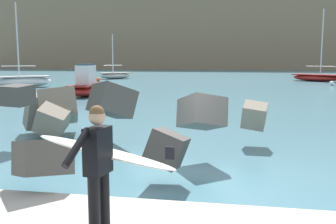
{
  "coord_description": "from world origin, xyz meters",
  "views": [
    {
      "loc": [
        1.28,
        -7.88,
        2.6
      ],
      "look_at": [
        -0.21,
        0.5,
        1.4
      ],
      "focal_mm": 41.29,
      "sensor_mm": 36.0,
      "label": 1
    }
  ],
  "objects_px": {
    "boat_near_right": "(24,81)",
    "mooring_buoy_middle": "(98,80)",
    "boat_near_left": "(88,86)",
    "boat_mid_centre": "(317,77)",
    "mooring_buoy_inner": "(332,83)",
    "surfer_with_board": "(100,161)",
    "boat_mid_left": "(115,75)"
  },
  "relations": [
    {
      "from": "boat_near_left",
      "to": "boat_mid_left",
      "type": "height_order",
      "value": "boat_mid_left"
    },
    {
      "from": "surfer_with_board",
      "to": "boat_mid_left",
      "type": "height_order",
      "value": "boat_mid_left"
    },
    {
      "from": "surfer_with_board",
      "to": "boat_near_right",
      "type": "distance_m",
      "value": 31.65
    },
    {
      "from": "surfer_with_board",
      "to": "mooring_buoy_inner",
      "type": "height_order",
      "value": "surfer_with_board"
    },
    {
      "from": "boat_mid_left",
      "to": "boat_mid_centre",
      "type": "relative_size",
      "value": 0.69
    },
    {
      "from": "boat_near_right",
      "to": "boat_near_left",
      "type": "bearing_deg",
      "value": -36.79
    },
    {
      "from": "boat_near_left",
      "to": "boat_near_right",
      "type": "relative_size",
      "value": 0.59
    },
    {
      "from": "boat_mid_left",
      "to": "mooring_buoy_inner",
      "type": "height_order",
      "value": "boat_mid_left"
    },
    {
      "from": "boat_near_left",
      "to": "mooring_buoy_middle",
      "type": "height_order",
      "value": "boat_near_left"
    },
    {
      "from": "boat_near_left",
      "to": "boat_near_right",
      "type": "bearing_deg",
      "value": 143.21
    },
    {
      "from": "boat_mid_left",
      "to": "mooring_buoy_middle",
      "type": "distance_m",
      "value": 5.78
    },
    {
      "from": "surfer_with_board",
      "to": "boat_near_left",
      "type": "bearing_deg",
      "value": 112.23
    },
    {
      "from": "boat_near_right",
      "to": "mooring_buoy_inner",
      "type": "relative_size",
      "value": 16.62
    },
    {
      "from": "boat_mid_centre",
      "to": "mooring_buoy_middle",
      "type": "height_order",
      "value": "boat_mid_centre"
    },
    {
      "from": "surfer_with_board",
      "to": "boat_near_left",
      "type": "relative_size",
      "value": 0.5
    },
    {
      "from": "boat_near_right",
      "to": "mooring_buoy_middle",
      "type": "height_order",
      "value": "boat_near_right"
    },
    {
      "from": "mooring_buoy_inner",
      "to": "boat_near_left",
      "type": "bearing_deg",
      "value": -144.63
    },
    {
      "from": "boat_near_right",
      "to": "mooring_buoy_inner",
      "type": "distance_m",
      "value": 28.29
    },
    {
      "from": "boat_near_right",
      "to": "boat_mid_left",
      "type": "relative_size",
      "value": 1.34
    },
    {
      "from": "mooring_buoy_middle",
      "to": "boat_near_right",
      "type": "bearing_deg",
      "value": -111.41
    },
    {
      "from": "surfer_with_board",
      "to": "boat_mid_centre",
      "type": "relative_size",
      "value": 0.27
    },
    {
      "from": "surfer_with_board",
      "to": "mooring_buoy_middle",
      "type": "relative_size",
      "value": 4.82
    },
    {
      "from": "boat_near_left",
      "to": "boat_mid_centre",
      "type": "relative_size",
      "value": 0.55
    },
    {
      "from": "surfer_with_board",
      "to": "boat_near_right",
      "type": "relative_size",
      "value": 0.29
    },
    {
      "from": "surfer_with_board",
      "to": "mooring_buoy_middle",
      "type": "bearing_deg",
      "value": 110.34
    },
    {
      "from": "boat_near_left",
      "to": "boat_near_right",
      "type": "height_order",
      "value": "boat_near_right"
    },
    {
      "from": "boat_near_left",
      "to": "mooring_buoy_middle",
      "type": "distance_m",
      "value": 16.21
    },
    {
      "from": "boat_near_right",
      "to": "mooring_buoy_middle",
      "type": "distance_m",
      "value": 9.75
    },
    {
      "from": "boat_near_left",
      "to": "mooring_buoy_inner",
      "type": "height_order",
      "value": "boat_near_left"
    },
    {
      "from": "boat_near_right",
      "to": "mooring_buoy_middle",
      "type": "relative_size",
      "value": 16.62
    },
    {
      "from": "boat_near_left",
      "to": "boat_mid_left",
      "type": "xyz_separation_m",
      "value": [
        -4.82,
        21.2,
        -0.21
      ]
    },
    {
      "from": "boat_near_left",
      "to": "boat_mid_centre",
      "type": "height_order",
      "value": "boat_mid_centre"
    }
  ]
}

